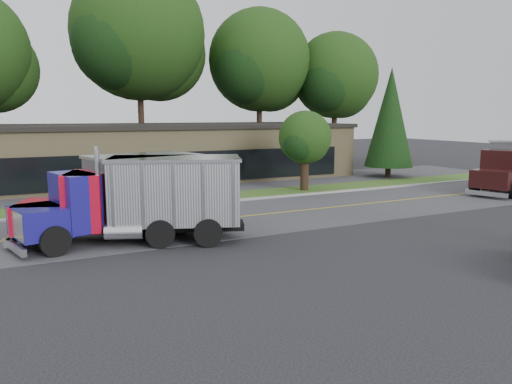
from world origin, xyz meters
The scene contains 14 objects.
ground centered at (0.00, 0.00, 0.00)m, with size 140.00×140.00×0.00m, color #35353B.
road centered at (0.00, 9.00, 0.00)m, with size 60.00×8.00×0.02m, color #4F4F54.
center_line centered at (0.00, 9.00, 0.00)m, with size 60.00×0.12×0.01m, color gold.
curb centered at (0.00, 13.20, 0.00)m, with size 60.00×0.30×0.12m, color #9E9E99.
grass_verge centered at (0.00, 15.00, 0.00)m, with size 60.00×3.40×0.03m, color #31581E.
far_parking centered at (0.00, 20.00, 0.00)m, with size 60.00×7.00×0.02m, color #4F4F54.
strip_mall centered at (2.00, 26.00, 2.00)m, with size 32.00×12.00×4.00m, color tan.
tree_far_c centered at (4.20, 34.16, 11.83)m, with size 13.00×12.23×18.54m.
tree_far_d centered at (16.17, 33.13, 9.97)m, with size 10.95×10.31×15.62m.
tree_far_e centered at (24.15, 31.11, 8.68)m, with size 9.54×8.98×13.61m.
evergreen_right centered at (20.00, 18.00, 4.82)m, with size 3.86×3.86×8.77m.
tree_verge centered at (10.06, 15.04, 3.38)m, with size 3.73×3.51×5.32m.
dump_truck_red centered at (-3.03, 6.41, 1.81)m, with size 8.93×5.42×3.36m.
dump_truck_blue centered at (-3.73, 7.55, 1.80)m, with size 7.73×4.15×3.36m.
Camera 1 is at (-8.06, -12.98, 5.05)m, focal length 35.00 mm.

